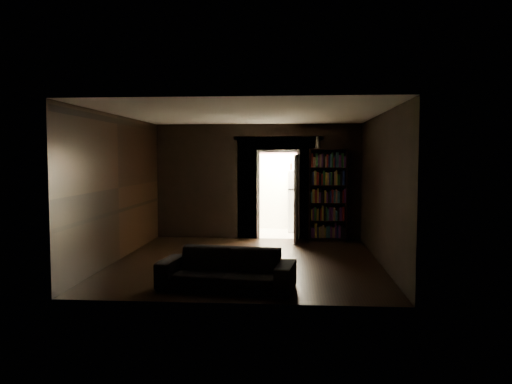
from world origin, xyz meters
TOP-DOWN VIEW (x-y plane):
  - ground at (0.00, 0.00)m, footprint 5.50×5.50m
  - room_walls at (-0.01, 1.07)m, footprint 5.02×5.61m
  - kitchen_alcove at (0.50, 3.87)m, footprint 2.20×1.80m
  - sofa at (-0.13, -1.97)m, footprint 2.14×1.14m
  - bookshelf at (1.69, 2.55)m, footprint 0.91×0.35m
  - refrigerator at (1.10, 4.03)m, footprint 0.93×0.90m
  - door at (0.94, 2.31)m, footprint 0.11×0.85m
  - figurine at (1.44, 2.63)m, footprint 0.11×0.11m
  - bottles at (1.05, 4.00)m, footprint 0.60×0.31m

SIDE VIEW (x-z plane):
  - ground at x=0.00m, z-range 0.00..0.00m
  - sofa at x=-0.13m, z-range 0.00..0.78m
  - refrigerator at x=1.10m, z-range 0.00..1.65m
  - door at x=0.94m, z-range 0.00..2.05m
  - bookshelf at x=1.69m, z-range 0.00..2.20m
  - kitchen_alcove at x=0.50m, z-range -0.09..2.51m
  - room_walls at x=-0.01m, z-range 0.26..3.10m
  - bottles at x=1.05m, z-range 1.65..1.90m
  - figurine at x=1.44m, z-range 2.20..2.49m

